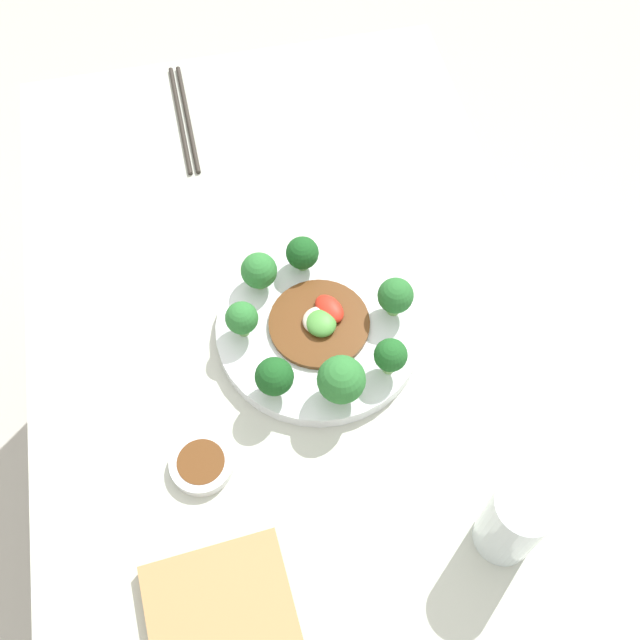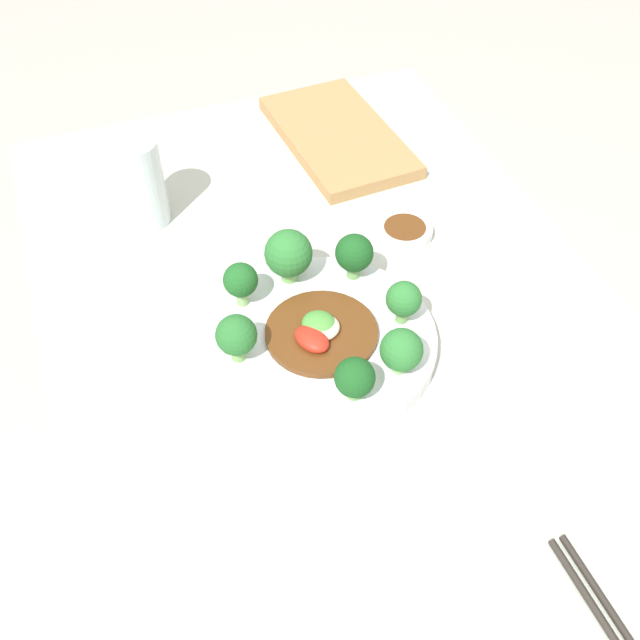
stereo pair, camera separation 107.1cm
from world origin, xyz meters
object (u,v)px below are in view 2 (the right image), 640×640
broccoli_west (355,378)px  broccoli_southwest (401,350)px  broccoli_southeast (354,254)px  broccoli_south (404,300)px  stirfry_center (319,330)px  broccoli_east (288,254)px  broccoli_northeast (241,281)px  cutting_board (338,136)px  drinking_glass (139,182)px  broccoli_north (236,336)px  plate (320,338)px  sauce_dish (405,231)px

broccoli_west → broccoli_southwest: bearing=-74.6°
broccoli_southeast → broccoli_south: bearing=-164.6°
broccoli_southeast → stirfry_center: broccoli_southeast is taller
broccoli_east → broccoli_northeast: bearing=107.6°
broccoli_west → cutting_board: (0.48, -0.17, -0.04)m
broccoli_southwest → broccoli_southeast: bearing=-3.1°
broccoli_southeast → stirfry_center: bearing=136.4°
broccoli_northeast → stirfry_center: (-0.08, -0.07, -0.03)m
drinking_glass → broccoli_south: bearing=-142.4°
broccoli_north → cutting_board: 0.47m
broccoli_south → broccoli_northeast: 0.19m
plate → broccoli_southwest: broccoli_southwest is taller
broccoli_south → sauce_dish: broccoli_south is taller
sauce_dish → drinking_glass: bearing=64.2°
broccoli_northeast → stirfry_center: bearing=-139.1°
broccoli_east → broccoli_west: bearing=-178.0°
broccoli_northeast → cutting_board: broccoli_northeast is taller
plate → cutting_board: bearing=-24.1°
broccoli_northeast → broccoli_east: bearing=-72.4°
plate → sauce_dish: size_ratio=3.54×
broccoli_west → broccoli_southeast: (0.17, -0.07, 0.01)m
sauce_dish → broccoli_south: bearing=153.8°
broccoli_southwest → stirfry_center: broccoli_southwest is taller
broccoli_west → drinking_glass: size_ratio=0.42×
broccoli_southwest → stirfry_center: bearing=39.2°
stirfry_center → drinking_glass: bearing=25.5°
stirfry_center → drinking_glass: drinking_glass is taller
broccoli_north → sauce_dish: (0.15, -0.27, -0.05)m
broccoli_southwest → drinking_glass: (0.38, 0.21, 0.01)m
broccoli_east → broccoli_southwest: bearing=-159.4°
broccoli_northeast → stirfry_center: size_ratio=0.45×
broccoli_northeast → drinking_glass: bearing=18.7°
broccoli_northeast → stirfry_center: 0.11m
broccoli_southeast → cutting_board: size_ratio=0.21×
drinking_glass → cutting_board: bearing=-74.9°
plate → broccoli_east: (0.10, 0.00, 0.05)m
broccoli_east → drinking_glass: size_ratio=0.56×
broccoli_southwest → broccoli_south: 0.07m
broccoli_north → cutting_board: broccoli_north is taller
broccoli_north → drinking_glass: bearing=8.8°
broccoli_southwest → drinking_glass: size_ratio=0.45×
broccoli_west → broccoli_east: size_ratio=0.75×
broccoli_south → broccoli_southwest: bearing=153.6°
sauce_dish → broccoli_southwest: bearing=153.7°
broccoli_south → cutting_board: (0.40, -0.08, -0.04)m
stirfry_center → sauce_dish: 0.23m
broccoli_west → cutting_board: broccoli_west is taller
broccoli_east → sauce_dish: bearing=-75.4°
broccoli_northeast → sauce_dish: size_ratio=0.77×
plate → broccoli_south: bearing=-98.9°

